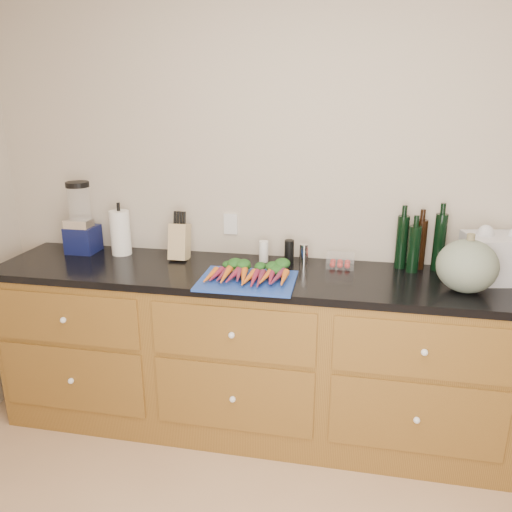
% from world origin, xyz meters
% --- Properties ---
extents(wall_back, '(4.10, 0.05, 2.60)m').
position_xyz_m(wall_back, '(0.00, 1.62, 1.30)').
color(wall_back, beige).
rests_on(wall_back, ground).
extents(cabinets, '(3.60, 0.64, 0.90)m').
position_xyz_m(cabinets, '(0.00, 1.30, 0.45)').
color(cabinets, brown).
rests_on(cabinets, ground).
extents(countertop, '(3.64, 0.62, 0.04)m').
position_xyz_m(countertop, '(0.00, 1.30, 0.92)').
color(countertop, black).
rests_on(countertop, cabinets).
extents(cutting_board, '(0.48, 0.37, 0.01)m').
position_xyz_m(cutting_board, '(-0.41, 1.14, 0.95)').
color(cutting_board, '#1B3DA0').
rests_on(cutting_board, countertop).
extents(carrots, '(0.41, 0.28, 0.05)m').
position_xyz_m(carrots, '(-0.41, 1.17, 0.97)').
color(carrots, orange).
rests_on(carrots, cutting_board).
extents(squash, '(0.28, 0.28, 0.25)m').
position_xyz_m(squash, '(0.64, 1.22, 1.07)').
color(squash, '#5B6A59').
rests_on(squash, countertop).
extents(blender_appliance, '(0.17, 0.17, 0.42)m').
position_xyz_m(blender_appliance, '(-1.47, 1.46, 1.12)').
color(blender_appliance, '#0F1546').
rests_on(blender_appliance, countertop).
extents(paper_towel, '(0.12, 0.12, 0.26)m').
position_xyz_m(paper_towel, '(-1.23, 1.46, 1.07)').
color(paper_towel, white).
rests_on(paper_towel, countertop).
extents(knife_block, '(0.10, 0.10, 0.20)m').
position_xyz_m(knife_block, '(-0.86, 1.44, 1.04)').
color(knife_block, tan).
rests_on(knife_block, countertop).
extents(grinder_salt, '(0.05, 0.05, 0.12)m').
position_xyz_m(grinder_salt, '(-0.38, 1.48, 1.00)').
color(grinder_salt, white).
rests_on(grinder_salt, countertop).
extents(grinder_pepper, '(0.05, 0.05, 0.13)m').
position_xyz_m(grinder_pepper, '(-0.24, 1.48, 1.01)').
color(grinder_pepper, black).
rests_on(grinder_pepper, countertop).
extents(canister_chrome, '(0.05, 0.05, 0.11)m').
position_xyz_m(canister_chrome, '(-0.16, 1.48, 1.00)').
color(canister_chrome, silver).
rests_on(canister_chrome, countertop).
extents(tomato_box, '(0.15, 0.12, 0.07)m').
position_xyz_m(tomato_box, '(0.04, 1.47, 0.97)').
color(tomato_box, white).
rests_on(tomato_box, countertop).
extents(bottles, '(0.25, 0.13, 0.31)m').
position_xyz_m(bottles, '(0.45, 1.51, 1.08)').
color(bottles, black).
rests_on(bottles, countertop).
extents(grocery_bag, '(0.35, 0.30, 0.23)m').
position_xyz_m(grocery_bag, '(0.82, 1.42, 1.05)').
color(grocery_bag, silver).
rests_on(grocery_bag, countertop).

